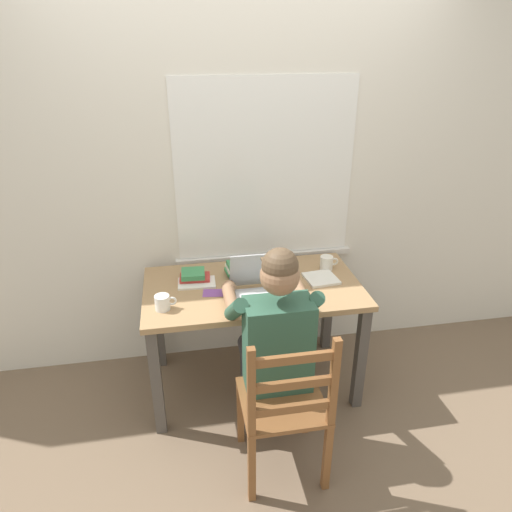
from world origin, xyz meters
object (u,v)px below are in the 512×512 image
(wooden_chair, at_px, (285,406))
(coffee_mug_white, at_px, (327,263))
(coffee_mug_spare, at_px, (163,302))
(seated_person, at_px, (274,336))
(book_stack_side, at_px, (194,276))
(desk, at_px, (253,301))
(book_stack_main, at_px, (239,268))
(computer_mouse, at_px, (299,290))
(landscape_photo_print, at_px, (214,293))
(laptop, at_px, (260,287))
(coffee_mug_dark, at_px, (274,260))

(wooden_chair, relative_size, coffee_mug_white, 7.65)
(wooden_chair, relative_size, coffee_mug_spare, 7.69)
(seated_person, distance_m, wooden_chair, 0.36)
(book_stack_side, bearing_deg, wooden_chair, -65.65)
(desk, xyz_separation_m, coffee_mug_white, (0.51, 0.13, 0.15))
(book_stack_side, bearing_deg, coffee_mug_white, 0.64)
(desk, xyz_separation_m, book_stack_main, (-0.06, 0.15, 0.15))
(desk, bearing_deg, wooden_chair, -87.06)
(desk, height_order, computer_mouse, computer_mouse)
(seated_person, xyz_separation_m, coffee_mug_spare, (-0.57, 0.26, 0.11))
(coffee_mug_white, height_order, book_stack_main, same)
(desk, height_order, coffee_mug_white, coffee_mug_white)
(seated_person, distance_m, computer_mouse, 0.38)
(seated_person, relative_size, book_stack_side, 6.47)
(computer_mouse, bearing_deg, coffee_mug_spare, -176.86)
(desk, bearing_deg, landscape_photo_print, -168.30)
(laptop, height_order, coffee_mug_white, laptop)
(seated_person, distance_m, landscape_photo_print, 0.48)
(wooden_chair, height_order, landscape_photo_print, wooden_chair)
(coffee_mug_spare, bearing_deg, book_stack_side, 58.21)
(coffee_mug_dark, bearing_deg, book_stack_side, -168.58)
(computer_mouse, xyz_separation_m, landscape_photo_print, (-0.49, 0.09, -0.02))
(coffee_mug_white, distance_m, coffee_mug_dark, 0.34)
(wooden_chair, distance_m, coffee_mug_white, 1.03)
(seated_person, height_order, book_stack_main, seated_person)
(coffee_mug_white, xyz_separation_m, landscape_photo_print, (-0.74, -0.18, -0.04))
(computer_mouse, xyz_separation_m, book_stack_side, (-0.59, 0.26, 0.01))
(desk, xyz_separation_m, computer_mouse, (0.25, -0.13, 0.12))
(laptop, distance_m, computer_mouse, 0.23)
(computer_mouse, bearing_deg, desk, 151.59)
(seated_person, distance_m, coffee_mug_dark, 0.69)
(seated_person, height_order, laptop, seated_person)
(coffee_mug_dark, xyz_separation_m, landscape_photo_print, (-0.42, -0.28, -0.05))
(wooden_chair, distance_m, coffee_mug_dark, 1.02)
(wooden_chair, bearing_deg, landscape_photo_print, 112.44)
(desk, height_order, book_stack_side, book_stack_side)
(desk, height_order, book_stack_main, book_stack_main)
(wooden_chair, bearing_deg, coffee_mug_white, 61.09)
(seated_person, relative_size, wooden_chair, 1.33)
(book_stack_side, bearing_deg, computer_mouse, -23.54)
(book_stack_main, bearing_deg, laptop, -72.66)
(coffee_mug_spare, bearing_deg, laptop, 6.27)
(coffee_mug_white, relative_size, book_stack_main, 0.65)
(book_stack_main, height_order, book_stack_side, book_stack_main)
(laptop, height_order, book_stack_main, laptop)
(computer_mouse, distance_m, coffee_mug_spare, 0.78)
(book_stack_main, distance_m, book_stack_side, 0.29)
(desk, relative_size, computer_mouse, 13.02)
(coffee_mug_spare, distance_m, book_stack_side, 0.35)
(seated_person, xyz_separation_m, book_stack_main, (-0.10, 0.59, 0.11))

